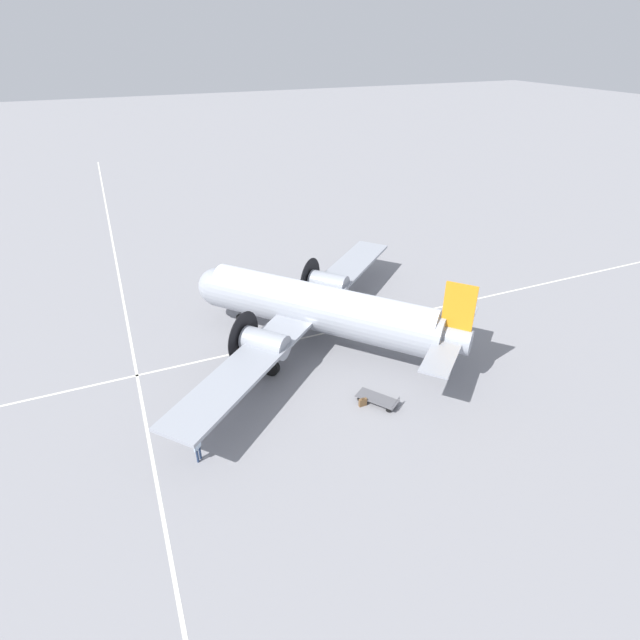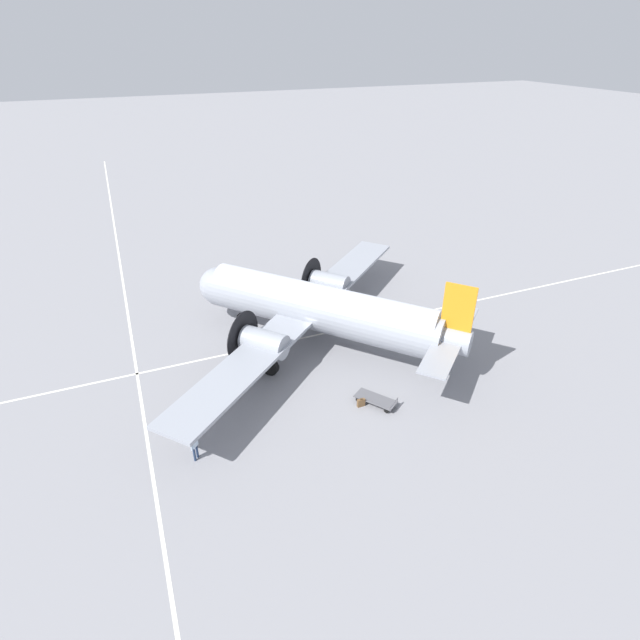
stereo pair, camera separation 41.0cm
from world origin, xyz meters
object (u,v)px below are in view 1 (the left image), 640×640
crew_foreground (197,444)px  baggage_cart (377,399)px  airliner_main (314,307)px  suitcase_near_door (363,402)px

crew_foreground → baggage_cart: bearing=-46.9°
airliner_main → baggage_cart: (-0.79, 6.97, -2.29)m
airliner_main → crew_foreground: 11.57m
crew_foreground → baggage_cart: size_ratio=0.70×
baggage_cart → suitcase_near_door: bearing=47.1°
baggage_cart → crew_foreground: bearing=57.0°
suitcase_near_door → crew_foreground: bearing=3.2°
baggage_cart → airliner_main: bearing=-28.8°
crew_foreground → suitcase_near_door: 8.82m
crew_foreground → baggage_cart: (-9.59, -0.37, -0.76)m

